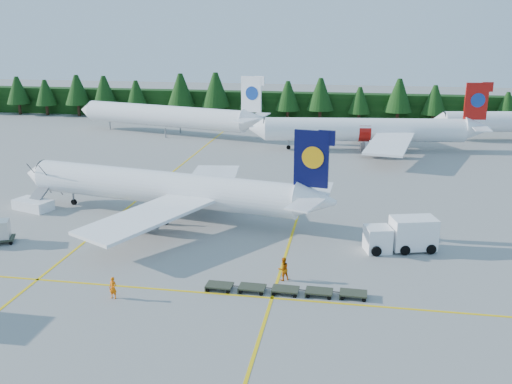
% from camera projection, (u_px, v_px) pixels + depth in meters
% --- Properties ---
extents(ground, '(320.00, 320.00, 0.00)m').
position_uv_depth(ground, '(216.00, 263.00, 51.45)').
color(ground, gray).
rests_on(ground, ground).
extents(taxi_stripe_a, '(0.25, 120.00, 0.01)m').
position_uv_depth(taxi_stripe_a, '(146.00, 193.00, 72.63)').
color(taxi_stripe_a, yellow).
rests_on(taxi_stripe_a, ground).
extents(taxi_stripe_b, '(0.25, 120.00, 0.01)m').
position_uv_depth(taxi_stripe_b, '(303.00, 201.00, 69.37)').
color(taxi_stripe_b, yellow).
rests_on(taxi_stripe_b, ground).
extents(taxi_stripe_cross, '(80.00, 0.25, 0.01)m').
position_uv_depth(taxi_stripe_cross, '(198.00, 292.00, 45.78)').
color(taxi_stripe_cross, yellow).
rests_on(taxi_stripe_cross, ground).
extents(treeline_hedge, '(220.00, 4.00, 6.00)m').
position_uv_depth(treeline_hedge, '(302.00, 106.00, 128.10)').
color(treeline_hedge, black).
rests_on(treeline_hedge, ground).
extents(airliner_navy, '(36.82, 30.04, 10.79)m').
position_uv_depth(airliner_navy, '(156.00, 188.00, 63.35)').
color(airliner_navy, white).
rests_on(airliner_navy, ground).
extents(airliner_red, '(39.48, 32.31, 11.50)m').
position_uv_depth(airliner_red, '(360.00, 130.00, 96.45)').
color(airliner_red, white).
rests_on(airliner_red, ground).
extents(airliner_far_left, '(39.97, 13.43, 11.86)m').
position_uv_depth(airliner_far_left, '(159.00, 115.00, 110.64)').
color(airliner_far_left, white).
rests_on(airliner_far_left, ground).
extents(airstairs, '(4.99, 6.78, 4.05)m').
position_uv_depth(airstairs, '(35.00, 202.00, 66.26)').
color(airstairs, white).
rests_on(airstairs, ground).
extents(service_truck, '(7.02, 4.05, 3.19)m').
position_uv_depth(service_truck, '(401.00, 235.00, 53.90)').
color(service_truck, silver).
rests_on(service_truck, ground).
extents(dolly_train, '(12.90, 1.80, 0.12)m').
position_uv_depth(dolly_train, '(285.00, 289.00, 45.46)').
color(dolly_train, '#343929').
rests_on(dolly_train, ground).
extents(crew_a, '(0.69, 0.49, 1.77)m').
position_uv_depth(crew_a, '(113.00, 288.00, 44.56)').
color(crew_a, '#FF6605').
rests_on(crew_a, ground).
extents(crew_b, '(1.24, 1.19, 2.02)m').
position_uv_depth(crew_b, '(283.00, 269.00, 47.73)').
color(crew_b, '#D86004').
rests_on(crew_b, ground).
extents(crew_c, '(0.65, 0.82, 1.75)m').
position_uv_depth(crew_c, '(381.00, 238.00, 54.95)').
color(crew_c, '#E05604').
rests_on(crew_c, ground).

